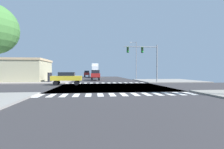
{
  "coord_description": "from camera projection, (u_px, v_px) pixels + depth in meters",
  "views": [
    {
      "loc": [
        -2.25,
        -21.12,
        1.95
      ],
      "look_at": [
        0.55,
        4.89,
        1.51
      ],
      "focal_mm": 26.3,
      "sensor_mm": 36.0,
      "label": 1
    }
  ],
  "objects": [
    {
      "name": "crosswalk_far",
      "position": [
        106.0,
        83.0,
        28.49
      ],
      "size": [
        13.5,
        2.0,
        0.01
      ],
      "color": "white",
      "rests_on": "ground"
    },
    {
      "name": "traffic_signal_mast",
      "position": [
        144.0,
        55.0,
        28.7
      ],
      "size": [
        6.09,
        0.55,
        6.71
      ],
      "color": "gray",
      "rests_on": "ground"
    },
    {
      "name": "box_truck_queued_1",
      "position": [
        95.0,
        70.0,
        58.11
      ],
      "size": [
        2.4,
        7.2,
        4.85
      ],
      "rotation": [
        0.0,
        0.0,
        3.14
      ],
      "color": "black",
      "rests_on": "ground"
    },
    {
      "name": "street_lamp",
      "position": [
        135.0,
        58.0,
        40.41
      ],
      "size": [
        1.78,
        0.32,
        9.28
      ],
      "color": "gray",
      "rests_on": "ground"
    },
    {
      "name": "sidewalk_corner_ne",
      "position": [
        167.0,
        81.0,
        34.59
      ],
      "size": [
        12.0,
        12.0,
        0.14
      ],
      "color": "gray",
      "rests_on": "ground"
    },
    {
      "name": "bank_building",
      "position": [
        11.0,
        70.0,
        32.18
      ],
      "size": [
        15.22,
        8.74,
        4.43
      ],
      "color": "tan",
      "rests_on": "ground"
    },
    {
      "name": "sidewalk_corner_nw",
      "position": [
        39.0,
        81.0,
        31.8
      ],
      "size": [
        12.0,
        12.0,
        0.14
      ],
      "color": "gray",
      "rests_on": "ground"
    },
    {
      "name": "ground",
      "position": [
        112.0,
        87.0,
        21.27
      ],
      "size": [
        90.0,
        90.0,
        0.05
      ],
      "color": "#333133"
    },
    {
      "name": "crosswalk_near",
      "position": [
        118.0,
        95.0,
        13.98
      ],
      "size": [
        13.5,
        2.0,
        0.01
      ],
      "color": "white",
      "rests_on": "ground"
    },
    {
      "name": "suv_leading_2",
      "position": [
        95.0,
        74.0,
        50.88
      ],
      "size": [
        1.96,
        4.6,
        2.34
      ],
      "rotation": [
        0.0,
        0.0,
        3.14
      ],
      "color": "black",
      "rests_on": "ground"
    },
    {
      "name": "pickup_nearside_1",
      "position": [
        95.0,
        75.0,
        37.3
      ],
      "size": [
        2.0,
        5.1,
        2.35
      ],
      "rotation": [
        0.0,
        0.0,
        3.14
      ],
      "color": "black",
      "rests_on": "ground"
    },
    {
      "name": "sedan_farside_1",
      "position": [
        67.0,
        77.0,
        24.05
      ],
      "size": [
        4.3,
        1.8,
        1.88
      ],
      "rotation": [
        0.0,
        0.0,
        4.71
      ],
      "color": "black",
      "rests_on": "ground"
    },
    {
      "name": "suv_crossing_1",
      "position": [
        87.0,
        73.0,
        60.77
      ],
      "size": [
        1.96,
        4.6,
        2.34
      ],
      "rotation": [
        0.0,
        0.0,
        3.14
      ],
      "color": "black",
      "rests_on": "ground"
    }
  ]
}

